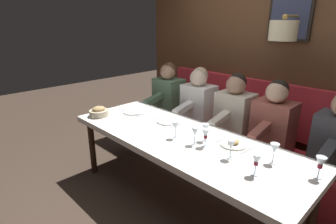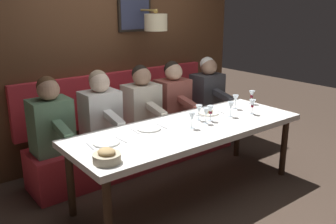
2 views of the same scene
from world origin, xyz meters
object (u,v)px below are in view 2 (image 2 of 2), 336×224
Objects in this scene: wine_glass_4 at (210,110)px; wine_glass_0 at (192,117)px; diner_nearest at (208,88)px; diner_middle at (142,101)px; dining_table at (189,132)px; diner_near at (173,95)px; wine_glass_3 at (206,112)px; bread_bowl at (107,156)px; diner_far at (100,109)px; wine_glass_2 at (231,106)px; wine_glass_6 at (236,99)px; wine_glass_7 at (199,109)px; diner_farthest at (51,118)px; wine_glass_1 at (252,95)px; wine_glass_5 at (252,104)px.

wine_glass_0 is at bearing 101.63° from wine_glass_4.
diner_nearest is 1.08m from diner_middle.
diner_near reaches higher than dining_table.
bread_bowl is at bearing 99.96° from wine_glass_3.
diner_nearest and diner_far have the same top height.
diner_near is at bearing -90.00° from diner_far.
diner_middle is 4.82× the size of wine_glass_2.
bread_bowl is (-1.14, 2.17, -0.03)m from diner_nearest.
wine_glass_3 is 0.75× the size of bread_bowl.
wine_glass_2 is (-0.91, -0.54, 0.04)m from diner_middle.
wine_glass_6 is (0.21, -0.86, 0.00)m from wine_glass_0.
wine_glass_2 is 0.33m from wine_glass_6.
wine_glass_0 and wine_glass_7 have the same top height.
diner_farthest reaches higher than wine_glass_4.
diner_nearest is 1.19m from wine_glass_7.
wine_glass_1 is at bearing -136.71° from diner_near.
wine_glass_7 is (0.12, 0.35, 0.00)m from wine_glass_2.
wine_glass_1 reaches higher than dining_table.
diner_far is 0.56m from diner_farthest.
diner_near reaches higher than wine_glass_0.
diner_nearest is at bearing -42.71° from wine_glass_4.
wine_glass_0 is (-0.94, -1.06, 0.04)m from diner_farthest.
wine_glass_3 is 1.00× the size of wine_glass_7.
wine_glass_7 is at bearing -121.41° from diner_farthest.
wine_glass_3 is at bearing 111.58° from wine_glass_4.
diner_near is 4.82× the size of wine_glass_6.
wine_glass_1 is 1.00× the size of wine_glass_7.
diner_near is 4.82× the size of wine_glass_2.
diner_near is at bearing 18.57° from wine_glass_5.
wine_glass_4 is (0.00, -0.29, 0.18)m from dining_table.
wine_glass_1 is 0.95m from wine_glass_7.
wine_glass_0 is 0.89m from wine_glass_6.
diner_far is at bearing 28.00° from wine_glass_0.
bread_bowl is at bearing 97.94° from wine_glass_2.
diner_far is (0.00, 0.54, 0.00)m from diner_middle.
diner_farthest reaches higher than bread_bowl.
diner_farthest is (0.00, 1.57, 0.00)m from diner_near.
bread_bowl is (-1.14, 1.10, -0.03)m from diner_middle.
diner_near is 0.91m from wine_glass_2.
wine_glass_0 and wine_glass_5 have the same top height.
wine_glass_3 is at bearing -83.06° from wine_glass_0.
dining_table is 15.12× the size of wine_glass_1.
wine_glass_1 is at bearing -49.57° from wine_glass_5.
wine_glass_1 is (-0.71, -0.67, 0.04)m from diner_near.
diner_far is at bearing 67.22° from wine_glass_1.
diner_middle is 4.82× the size of wine_glass_5.
wine_glass_4 is at bearing -68.42° from wine_glass_3.
wine_glass_4 is at bearing -137.27° from diner_far.
wine_glass_6 reaches higher than bread_bowl.
wine_glass_4 is at bearing -122.66° from diner_farthest.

